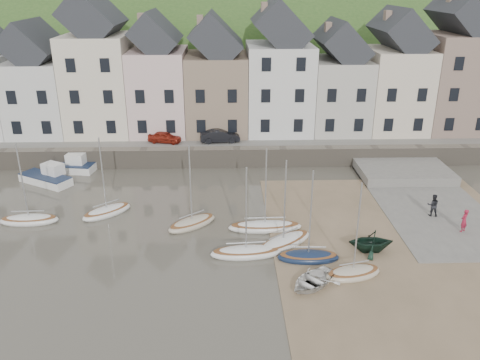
{
  "coord_description": "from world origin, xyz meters",
  "views": [
    {
      "loc": [
        -0.95,
        -27.29,
        16.55
      ],
      "look_at": [
        0.0,
        6.0,
        3.0
      ],
      "focal_mm": 36.94,
      "sensor_mm": 36.0,
      "label": 1
    }
  ],
  "objects_px": {
    "car_left": "(165,137)",
    "sailboat_0": "(29,220)",
    "person_dark": "(433,205)",
    "person_red": "(464,220)",
    "car_right": "(220,136)",
    "rowboat_green": "(371,241)",
    "rowboat_white": "(313,280)"
  },
  "relations": [
    {
      "from": "car_left",
      "to": "sailboat_0",
      "type": "bearing_deg",
      "value": 162.65
    },
    {
      "from": "sailboat_0",
      "to": "person_dark",
      "type": "relative_size",
      "value": 3.68
    },
    {
      "from": "person_red",
      "to": "car_right",
      "type": "height_order",
      "value": "car_right"
    },
    {
      "from": "person_dark",
      "to": "rowboat_green",
      "type": "bearing_deg",
      "value": 52.34
    },
    {
      "from": "person_red",
      "to": "car_left",
      "type": "xyz_separation_m",
      "value": [
        -22.63,
        16.44,
        1.19
      ]
    },
    {
      "from": "rowboat_white",
      "to": "person_dark",
      "type": "height_order",
      "value": "person_dark"
    },
    {
      "from": "person_red",
      "to": "car_left",
      "type": "distance_m",
      "value": 27.99
    },
    {
      "from": "car_right",
      "to": "person_dark",
      "type": "bearing_deg",
      "value": -135.86
    },
    {
      "from": "person_dark",
      "to": "rowboat_white",
      "type": "bearing_deg",
      "value": 52.75
    },
    {
      "from": "sailboat_0",
      "to": "car_right",
      "type": "relative_size",
      "value": 1.63
    },
    {
      "from": "rowboat_white",
      "to": "person_red",
      "type": "distance_m",
      "value": 13.21
    },
    {
      "from": "rowboat_green",
      "to": "person_dark",
      "type": "height_order",
      "value": "person_dark"
    },
    {
      "from": "rowboat_green",
      "to": "car_right",
      "type": "bearing_deg",
      "value": -151.87
    },
    {
      "from": "sailboat_0",
      "to": "rowboat_white",
      "type": "xyz_separation_m",
      "value": [
        19.41,
        -8.65,
        0.14
      ]
    },
    {
      "from": "person_dark",
      "to": "car_left",
      "type": "relative_size",
      "value": 0.53
    },
    {
      "from": "rowboat_green",
      "to": "person_red",
      "type": "distance_m",
      "value": 7.63
    },
    {
      "from": "person_red",
      "to": "car_left",
      "type": "relative_size",
      "value": 0.52
    },
    {
      "from": "person_red",
      "to": "car_right",
      "type": "xyz_separation_m",
      "value": [
        -17.16,
        16.44,
        1.28
      ]
    },
    {
      "from": "person_red",
      "to": "rowboat_green",
      "type": "bearing_deg",
      "value": -16.65
    },
    {
      "from": "car_right",
      "to": "rowboat_white",
      "type": "bearing_deg",
      "value": -171.14
    },
    {
      "from": "rowboat_white",
      "to": "car_right",
      "type": "relative_size",
      "value": 0.86
    },
    {
      "from": "sailboat_0",
      "to": "car_right",
      "type": "bearing_deg",
      "value": 45.26
    },
    {
      "from": "rowboat_green",
      "to": "car_right",
      "type": "xyz_separation_m",
      "value": [
        -9.93,
        18.89,
        1.42
      ]
    },
    {
      "from": "rowboat_green",
      "to": "car_right",
      "type": "relative_size",
      "value": 0.74
    },
    {
      "from": "rowboat_green",
      "to": "car_left",
      "type": "relative_size",
      "value": 0.88
    },
    {
      "from": "person_red",
      "to": "person_dark",
      "type": "bearing_deg",
      "value": -100.33
    },
    {
      "from": "rowboat_white",
      "to": "rowboat_green",
      "type": "xyz_separation_m",
      "value": [
        4.41,
        3.78,
        0.41
      ]
    },
    {
      "from": "rowboat_green",
      "to": "sailboat_0",
      "type": "bearing_deg",
      "value": -101.17
    },
    {
      "from": "sailboat_0",
      "to": "rowboat_green",
      "type": "distance_m",
      "value": 24.32
    },
    {
      "from": "sailboat_0",
      "to": "person_red",
      "type": "distance_m",
      "value": 31.15
    },
    {
      "from": "person_red",
      "to": "rowboat_white",
      "type": "bearing_deg",
      "value": -7.23
    },
    {
      "from": "rowboat_white",
      "to": "person_dark",
      "type": "relative_size",
      "value": 1.94
    }
  ]
}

